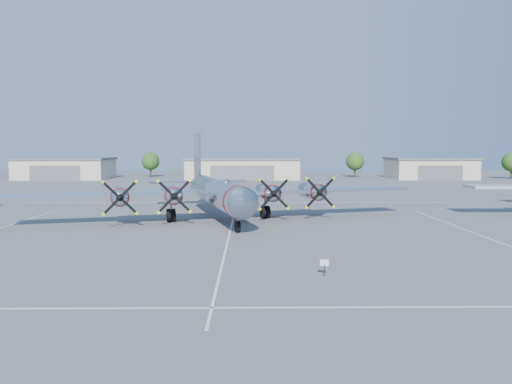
{
  "coord_description": "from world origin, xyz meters",
  "views": [
    {
      "loc": [
        1.81,
        -45.13,
        7.53
      ],
      "look_at": [
        2.44,
        5.09,
        3.2
      ],
      "focal_mm": 35.0,
      "sensor_mm": 36.0,
      "label": 1
    }
  ],
  "objects_px": {
    "hangar_west": "(65,168)",
    "tree_east": "(355,162)",
    "hangar_center": "(243,168)",
    "tree_far_east": "(512,162)",
    "main_bomber_b29": "(216,218)",
    "tree_west": "(151,161)",
    "info_placard": "(324,265)",
    "hangar_east": "(430,168)"
  },
  "relations": [
    {
      "from": "hangar_west",
      "to": "tree_east",
      "type": "bearing_deg",
      "value": 4.6
    },
    {
      "from": "hangar_center",
      "to": "tree_far_east",
      "type": "bearing_deg",
      "value": -1.65
    },
    {
      "from": "tree_far_east",
      "to": "main_bomber_b29",
      "type": "relative_size",
      "value": 0.15
    },
    {
      "from": "tree_west",
      "to": "main_bomber_b29",
      "type": "relative_size",
      "value": 0.15
    },
    {
      "from": "tree_far_east",
      "to": "info_placard",
      "type": "bearing_deg",
      "value": -122.73
    },
    {
      "from": "main_bomber_b29",
      "to": "hangar_east",
      "type": "bearing_deg",
      "value": 40.58
    },
    {
      "from": "main_bomber_b29",
      "to": "tree_west",
      "type": "bearing_deg",
      "value": 91.01
    },
    {
      "from": "hangar_west",
      "to": "hangar_east",
      "type": "relative_size",
      "value": 1.1
    },
    {
      "from": "tree_west",
      "to": "tree_east",
      "type": "relative_size",
      "value": 1.0
    },
    {
      "from": "hangar_center",
      "to": "tree_east",
      "type": "height_order",
      "value": "tree_east"
    },
    {
      "from": "hangar_center",
      "to": "tree_far_east",
      "type": "xyz_separation_m",
      "value": [
        68.0,
        -1.96,
        1.51
      ]
    },
    {
      "from": "hangar_center",
      "to": "info_placard",
      "type": "bearing_deg",
      "value": -86.36
    },
    {
      "from": "hangar_east",
      "to": "main_bomber_b29",
      "type": "bearing_deg",
      "value": -124.48
    },
    {
      "from": "info_placard",
      "to": "hangar_east",
      "type": "bearing_deg",
      "value": 81.47
    },
    {
      "from": "hangar_east",
      "to": "info_placard",
      "type": "height_order",
      "value": "hangar_east"
    },
    {
      "from": "tree_far_east",
      "to": "hangar_west",
      "type": "bearing_deg",
      "value": 179.0
    },
    {
      "from": "tree_east",
      "to": "hangar_east",
      "type": "bearing_deg",
      "value": -18.54
    },
    {
      "from": "hangar_center",
      "to": "hangar_east",
      "type": "height_order",
      "value": "same"
    },
    {
      "from": "tree_far_east",
      "to": "hangar_east",
      "type": "bearing_deg",
      "value": 174.39
    },
    {
      "from": "tree_far_east",
      "to": "hangar_center",
      "type": "bearing_deg",
      "value": 178.35
    },
    {
      "from": "hangar_west",
      "to": "main_bomber_b29",
      "type": "height_order",
      "value": "hangar_west"
    },
    {
      "from": "hangar_east",
      "to": "info_placard",
      "type": "relative_size",
      "value": 20.85
    },
    {
      "from": "hangar_east",
      "to": "main_bomber_b29",
      "type": "distance_m",
      "value": 88.22
    },
    {
      "from": "hangar_center",
      "to": "hangar_east",
      "type": "xyz_separation_m",
      "value": [
        48.0,
        0.0,
        0.0
      ]
    },
    {
      "from": "tree_west",
      "to": "tree_far_east",
      "type": "relative_size",
      "value": 1.0
    },
    {
      "from": "tree_east",
      "to": "tree_far_east",
      "type": "height_order",
      "value": "same"
    },
    {
      "from": "tree_west",
      "to": "info_placard",
      "type": "distance_m",
      "value": 110.65
    },
    {
      "from": "main_bomber_b29",
      "to": "info_placard",
      "type": "bearing_deg",
      "value": -87.12
    },
    {
      "from": "main_bomber_b29",
      "to": "hangar_center",
      "type": "bearing_deg",
      "value": 73.55
    },
    {
      "from": "tree_west",
      "to": "tree_far_east",
      "type": "xyz_separation_m",
      "value": [
        93.0,
        -10.0,
        0.0
      ]
    },
    {
      "from": "tree_east",
      "to": "info_placard",
      "type": "bearing_deg",
      "value": -102.86
    },
    {
      "from": "hangar_east",
      "to": "main_bomber_b29",
      "type": "relative_size",
      "value": 0.48
    },
    {
      "from": "info_placard",
      "to": "tree_far_east",
      "type": "bearing_deg",
      "value": 71.8
    },
    {
      "from": "tree_east",
      "to": "info_placard",
      "type": "height_order",
      "value": "tree_east"
    },
    {
      "from": "tree_west",
      "to": "main_bomber_b29",
      "type": "xyz_separation_m",
      "value": [
        23.09,
        -80.73,
        -4.22
      ]
    },
    {
      "from": "tree_west",
      "to": "info_placard",
      "type": "bearing_deg",
      "value": -73.59
    },
    {
      "from": "info_placard",
      "to": "main_bomber_b29",
      "type": "bearing_deg",
      "value": 122.36
    },
    {
      "from": "hangar_west",
      "to": "tree_west",
      "type": "height_order",
      "value": "tree_west"
    },
    {
      "from": "hangar_center",
      "to": "main_bomber_b29",
      "type": "distance_m",
      "value": 72.77
    },
    {
      "from": "hangar_center",
      "to": "tree_west",
      "type": "relative_size",
      "value": 4.31
    },
    {
      "from": "tree_west",
      "to": "info_placard",
      "type": "height_order",
      "value": "tree_west"
    },
    {
      "from": "hangar_east",
      "to": "tree_east",
      "type": "distance_m",
      "value": 19.04
    }
  ]
}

